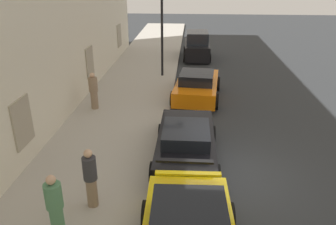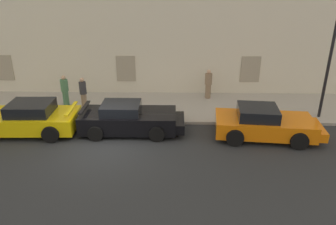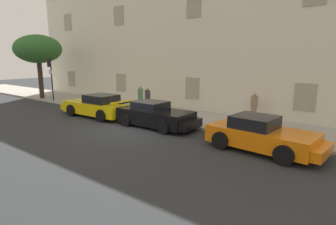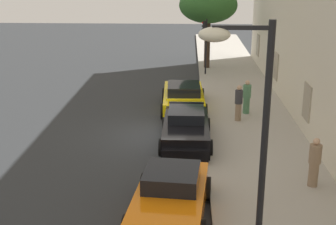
{
  "view_description": "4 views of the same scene",
  "coord_description": "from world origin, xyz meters",
  "px_view_note": "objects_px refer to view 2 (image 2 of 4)",
  "views": [
    {
      "loc": [
        -8.91,
        1.17,
        5.91
      ],
      "look_at": [
        2.56,
        2.0,
        0.96
      ],
      "focal_mm": 35.96,
      "sensor_mm": 36.0,
      "label": 1
    },
    {
      "loc": [
        2.84,
        -11.97,
        6.51
      ],
      "look_at": [
        2.55,
        1.03,
        1.05
      ],
      "focal_mm": 34.67,
      "sensor_mm": 36.0,
      "label": 2
    },
    {
      "loc": [
        10.21,
        -9.91,
        3.72
      ],
      "look_at": [
        1.78,
        1.14,
        0.92
      ],
      "focal_mm": 29.38,
      "sensor_mm": 36.0,
      "label": 3
    },
    {
      "loc": [
        18.55,
        1.34,
        6.98
      ],
      "look_at": [
        0.46,
        0.53,
        1.21
      ],
      "focal_mm": 49.52,
      "sensor_mm": 36.0,
      "label": 4
    }
  ],
  "objects_px": {
    "sportscar_yellow_flank": "(132,119)",
    "pedestrian_strolling": "(208,84)",
    "pedestrian_admiring": "(65,90)",
    "pedestrian_bystander": "(83,93)",
    "sportscar_red_lead": "(21,119)",
    "sportscar_white_middle": "(267,124)"
  },
  "relations": [
    {
      "from": "sportscar_yellow_flank",
      "to": "pedestrian_strolling",
      "type": "xyz_separation_m",
      "value": [
        3.78,
        4.15,
        0.37
      ]
    },
    {
      "from": "sportscar_yellow_flank",
      "to": "pedestrian_admiring",
      "type": "height_order",
      "value": "pedestrian_admiring"
    },
    {
      "from": "sportscar_yellow_flank",
      "to": "pedestrian_bystander",
      "type": "relative_size",
      "value": 2.75
    },
    {
      "from": "pedestrian_bystander",
      "to": "sportscar_yellow_flank",
      "type": "bearing_deg",
      "value": -40.36
    },
    {
      "from": "sportscar_red_lead",
      "to": "sportscar_yellow_flank",
      "type": "bearing_deg",
      "value": 1.9
    },
    {
      "from": "sportscar_white_middle",
      "to": "pedestrian_bystander",
      "type": "relative_size",
      "value": 2.79
    },
    {
      "from": "pedestrian_admiring",
      "to": "pedestrian_strolling",
      "type": "bearing_deg",
      "value": 9.32
    },
    {
      "from": "sportscar_yellow_flank",
      "to": "sportscar_white_middle",
      "type": "xyz_separation_m",
      "value": [
        5.91,
        -0.41,
        0.02
      ]
    },
    {
      "from": "sportscar_white_middle",
      "to": "sportscar_red_lead",
      "type": "bearing_deg",
      "value": 178.68
    },
    {
      "from": "pedestrian_bystander",
      "to": "pedestrian_admiring",
      "type": "bearing_deg",
      "value": 155.75
    },
    {
      "from": "sportscar_white_middle",
      "to": "pedestrian_admiring",
      "type": "xyz_separation_m",
      "value": [
        -9.83,
        3.3,
        0.34
      ]
    },
    {
      "from": "sportscar_red_lead",
      "to": "pedestrian_admiring",
      "type": "distance_m",
      "value": 3.23
    },
    {
      "from": "sportscar_red_lead",
      "to": "pedestrian_strolling",
      "type": "relative_size",
      "value": 3.08
    },
    {
      "from": "pedestrian_strolling",
      "to": "pedestrian_admiring",
      "type": "bearing_deg",
      "value": -170.68
    },
    {
      "from": "sportscar_yellow_flank",
      "to": "sportscar_white_middle",
      "type": "relative_size",
      "value": 0.99
    },
    {
      "from": "pedestrian_admiring",
      "to": "sportscar_red_lead",
      "type": "bearing_deg",
      "value": -108.73
    },
    {
      "from": "sportscar_red_lead",
      "to": "sportscar_yellow_flank",
      "type": "height_order",
      "value": "sportscar_red_lead"
    },
    {
      "from": "sportscar_yellow_flank",
      "to": "pedestrian_strolling",
      "type": "height_order",
      "value": "pedestrian_strolling"
    },
    {
      "from": "sportscar_white_middle",
      "to": "pedestrian_strolling",
      "type": "xyz_separation_m",
      "value": [
        -2.13,
        4.56,
        0.35
      ]
    },
    {
      "from": "sportscar_yellow_flank",
      "to": "pedestrian_bystander",
      "type": "xyz_separation_m",
      "value": [
        -2.8,
        2.38,
        0.39
      ]
    },
    {
      "from": "sportscar_yellow_flank",
      "to": "pedestrian_bystander",
      "type": "height_order",
      "value": "pedestrian_bystander"
    },
    {
      "from": "sportscar_red_lead",
      "to": "pedestrian_bystander",
      "type": "bearing_deg",
      "value": 49.91
    }
  ]
}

